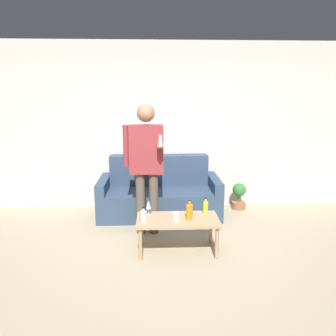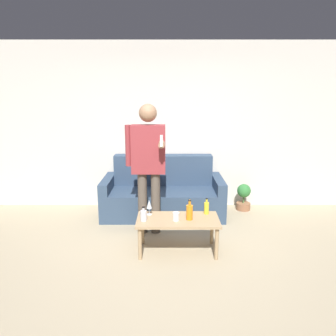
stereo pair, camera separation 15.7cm
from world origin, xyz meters
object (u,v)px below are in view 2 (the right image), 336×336
Objects in this scene: person_standing_front at (147,159)px; couch at (162,194)px; bottle_orange at (205,208)px; coffee_table at (176,223)px.

couch is at bearing 76.28° from person_standing_front.
couch reaches higher than bottle_orange.
bottle_orange is (0.36, 0.16, 0.13)m from coffee_table.
coffee_table is (0.20, -1.31, 0.05)m from couch.
coffee_table is at bearing -155.45° from bottle_orange.
person_standing_front is at bearing 124.42° from coffee_table.
couch is at bearing 115.85° from bottle_orange.
bottle_orange is at bearing -64.15° from couch.
couch is at bearing 98.53° from coffee_table.
bottle_orange is 1.00m from person_standing_front.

